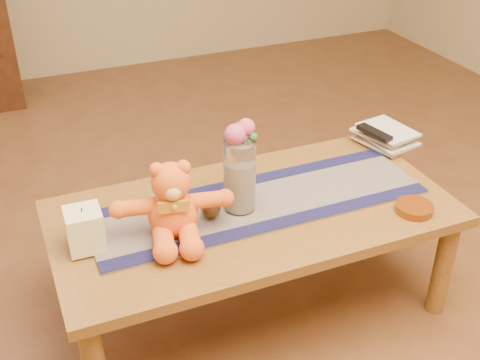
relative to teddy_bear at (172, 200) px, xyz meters
name	(u,v)px	position (x,y,z in m)	size (l,w,h in m)	color
floor	(252,305)	(0.30, 0.03, -0.58)	(5.50, 5.50, 0.00)	#532F17
coffee_table_top	(253,214)	(0.30, 0.03, -0.15)	(1.40, 0.70, 0.04)	brown
table_leg_fr	(443,267)	(0.94, -0.26, -0.38)	(0.07, 0.07, 0.41)	brown
table_leg_bl	(65,260)	(-0.34, 0.32, -0.38)	(0.07, 0.07, 0.41)	brown
table_leg_br	(358,190)	(0.94, 0.32, -0.38)	(0.07, 0.07, 0.41)	brown
persian_runner	(259,203)	(0.33, 0.05, -0.13)	(1.20, 0.35, 0.01)	#191741
runner_border_near	(277,223)	(0.33, -0.09, -0.12)	(1.20, 0.06, 0.00)	#15153F
runner_border_far	(243,182)	(0.33, 0.20, -0.12)	(1.20, 0.06, 0.00)	#15153F
teddy_bear	(172,200)	(0.00, 0.00, 0.00)	(0.37, 0.31, 0.25)	orange
pillar_candle	(85,229)	(-0.28, 0.03, -0.06)	(0.11, 0.11, 0.13)	#FFF7BB
candle_wick	(82,210)	(-0.28, 0.03, 0.02)	(0.00, 0.00, 0.01)	black
glass_vase	(240,176)	(0.25, 0.05, 0.00)	(0.11, 0.11, 0.26)	silver
potpourri_fill	(240,186)	(0.25, 0.05, -0.03)	(0.09, 0.09, 0.18)	beige
rose_left	(235,134)	(0.23, 0.04, 0.17)	(0.07, 0.07, 0.07)	#D04972
rose_right	(246,127)	(0.28, 0.05, 0.18)	(0.06, 0.06, 0.06)	#D04972
blue_flower_back	(238,129)	(0.26, 0.08, 0.16)	(0.04, 0.04, 0.04)	#5154B0
blue_flower_side	(229,135)	(0.22, 0.07, 0.15)	(0.04, 0.04, 0.04)	#5154B0
leaf_sprig	(253,137)	(0.29, 0.03, 0.15)	(0.03, 0.03, 0.03)	#33662D
bronze_ball	(211,208)	(0.14, 0.04, -0.09)	(0.07, 0.07, 0.07)	brown
book_bottom	(371,148)	(0.92, 0.24, -0.12)	(0.17, 0.22, 0.02)	#C6B399
book_lower	(373,144)	(0.92, 0.24, -0.10)	(0.16, 0.22, 0.02)	#C6B399
book_upper	(370,140)	(0.91, 0.24, -0.08)	(0.17, 0.22, 0.02)	#C6B399
book_top	(373,136)	(0.92, 0.24, -0.07)	(0.16, 0.22, 0.02)	#C6B399
tv_remote	(374,133)	(0.92, 0.23, -0.05)	(0.04, 0.16, 0.02)	black
amber_dish	(414,208)	(0.81, -0.20, -0.12)	(0.13, 0.13, 0.03)	#BF5914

